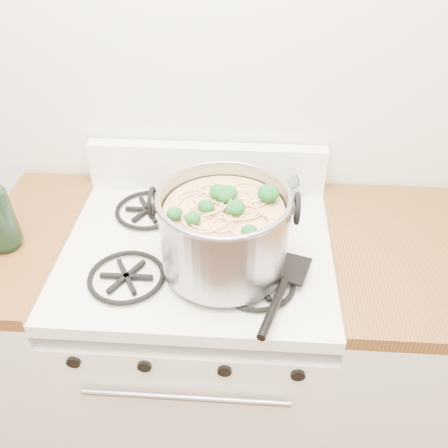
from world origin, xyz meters
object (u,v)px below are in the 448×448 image
(stock_pot, at_px, (224,231))
(spatula, at_px, (291,266))
(glass_bowl, at_px, (258,185))
(gas_range, at_px, (202,351))

(stock_pot, bearing_deg, spatula, -4.80)
(spatula, bearing_deg, glass_bowl, 120.75)
(glass_bowl, bearing_deg, spatula, -76.70)
(spatula, bearing_deg, gas_range, 175.90)
(stock_pot, relative_size, spatula, 1.18)
(gas_range, height_order, spatula, spatula)
(gas_range, xyz_separation_m, stock_pot, (0.08, -0.09, 0.59))
(spatula, height_order, glass_bowl, glass_bowl)
(gas_range, bearing_deg, stock_pot, -46.73)
(gas_range, relative_size, stock_pot, 2.52)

